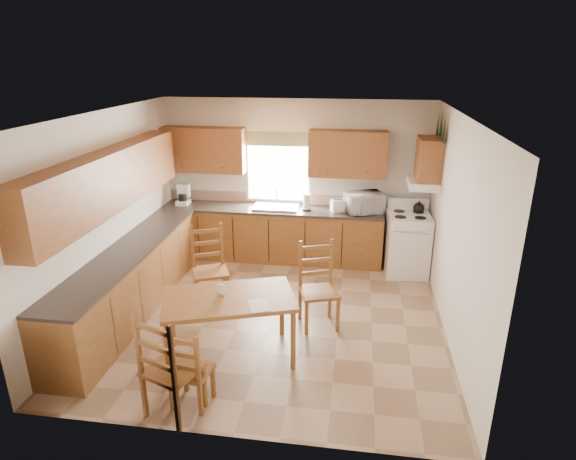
# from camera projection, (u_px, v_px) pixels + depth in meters

# --- Properties ---
(floor) EXTENTS (4.50, 4.50, 0.00)m
(floor) POSITION_uv_depth(u_px,v_px,m) (274.00, 316.00, 6.58)
(floor) COLOR #98795E
(floor) RESTS_ON ground
(ceiling) EXTENTS (4.50, 4.50, 0.00)m
(ceiling) POSITION_uv_depth(u_px,v_px,m) (272.00, 114.00, 5.66)
(ceiling) COLOR brown
(ceiling) RESTS_ON floor
(wall_left) EXTENTS (4.50, 4.50, 0.00)m
(wall_left) POSITION_uv_depth(u_px,v_px,m) (107.00, 215.00, 6.43)
(wall_left) COLOR silver
(wall_left) RESTS_ON floor
(wall_right) EXTENTS (4.50, 4.50, 0.00)m
(wall_right) POSITION_uv_depth(u_px,v_px,m) (456.00, 232.00, 5.81)
(wall_right) COLOR silver
(wall_right) RESTS_ON floor
(wall_back) EXTENTS (4.50, 4.50, 0.00)m
(wall_back) POSITION_uv_depth(u_px,v_px,m) (296.00, 180.00, 8.21)
(wall_back) COLOR silver
(wall_back) RESTS_ON floor
(wall_front) EXTENTS (4.50, 4.50, 0.00)m
(wall_front) POSITION_uv_depth(u_px,v_px,m) (226.00, 310.00, 4.03)
(wall_front) COLOR silver
(wall_front) RESTS_ON floor
(lower_cab_back) EXTENTS (3.75, 0.60, 0.88)m
(lower_cab_back) POSITION_uv_depth(u_px,v_px,m) (272.00, 235.00, 8.30)
(lower_cab_back) COLOR brown
(lower_cab_back) RESTS_ON floor
(lower_cab_left) EXTENTS (0.60, 3.60, 0.88)m
(lower_cab_left) POSITION_uv_depth(u_px,v_px,m) (131.00, 282.00, 6.56)
(lower_cab_left) COLOR brown
(lower_cab_left) RESTS_ON floor
(counter_back) EXTENTS (3.75, 0.63, 0.04)m
(counter_back) POSITION_uv_depth(u_px,v_px,m) (272.00, 209.00, 8.14)
(counter_back) COLOR #372D29
(counter_back) RESTS_ON lower_cab_back
(counter_left) EXTENTS (0.63, 3.60, 0.04)m
(counter_left) POSITION_uv_depth(u_px,v_px,m) (127.00, 251.00, 6.40)
(counter_left) COLOR #372D29
(counter_left) RESTS_ON lower_cab_left
(backsplash) EXTENTS (3.75, 0.01, 0.18)m
(backsplash) POSITION_uv_depth(u_px,v_px,m) (274.00, 198.00, 8.37)
(backsplash) COLOR gray
(backsplash) RESTS_ON counter_back
(upper_cab_back_left) EXTENTS (1.41, 0.33, 0.75)m
(upper_cab_back_left) POSITION_uv_depth(u_px,v_px,m) (204.00, 150.00, 8.10)
(upper_cab_back_left) COLOR brown
(upper_cab_back_left) RESTS_ON wall_back
(upper_cab_back_right) EXTENTS (1.25, 0.33, 0.75)m
(upper_cab_back_right) POSITION_uv_depth(u_px,v_px,m) (348.00, 154.00, 7.77)
(upper_cab_back_right) COLOR brown
(upper_cab_back_right) RESTS_ON wall_back
(upper_cab_left) EXTENTS (0.33, 3.60, 0.75)m
(upper_cab_left) POSITION_uv_depth(u_px,v_px,m) (109.00, 181.00, 6.09)
(upper_cab_left) COLOR brown
(upper_cab_left) RESTS_ON wall_left
(upper_cab_stove) EXTENTS (0.33, 0.62, 0.62)m
(upper_cab_stove) POSITION_uv_depth(u_px,v_px,m) (429.00, 159.00, 7.18)
(upper_cab_stove) COLOR brown
(upper_cab_stove) RESTS_ON wall_right
(range_hood) EXTENTS (0.44, 0.62, 0.12)m
(range_hood) POSITION_uv_depth(u_px,v_px,m) (423.00, 183.00, 7.32)
(range_hood) COLOR white
(range_hood) RESTS_ON wall_right
(window_frame) EXTENTS (1.13, 0.02, 1.18)m
(window_frame) POSITION_uv_depth(u_px,v_px,m) (278.00, 168.00, 8.16)
(window_frame) COLOR white
(window_frame) RESTS_ON wall_back
(window_pane) EXTENTS (1.05, 0.01, 1.10)m
(window_pane) POSITION_uv_depth(u_px,v_px,m) (278.00, 168.00, 8.15)
(window_pane) COLOR white
(window_pane) RESTS_ON wall_back
(window_valance) EXTENTS (1.19, 0.01, 0.24)m
(window_valance) POSITION_uv_depth(u_px,v_px,m) (278.00, 139.00, 7.96)
(window_valance) COLOR #395728
(window_valance) RESTS_ON wall_back
(sink_basin) EXTENTS (0.75, 0.45, 0.04)m
(sink_basin) POSITION_uv_depth(u_px,v_px,m) (276.00, 207.00, 8.11)
(sink_basin) COLOR silver
(sink_basin) RESTS_ON counter_back
(pine_decal_a) EXTENTS (0.22, 0.22, 0.36)m
(pine_decal_a) POSITION_uv_depth(u_px,v_px,m) (445.00, 130.00, 6.70)
(pine_decal_a) COLOR black
(pine_decal_a) RESTS_ON wall_right
(pine_decal_b) EXTENTS (0.22, 0.22, 0.36)m
(pine_decal_b) POSITION_uv_depth(u_px,v_px,m) (442.00, 124.00, 6.99)
(pine_decal_b) COLOR black
(pine_decal_b) RESTS_ON wall_right
(pine_decal_c) EXTENTS (0.22, 0.22, 0.36)m
(pine_decal_c) POSITION_uv_depth(u_px,v_px,m) (438.00, 123.00, 7.30)
(pine_decal_c) COLOR black
(pine_decal_c) RESTS_ON wall_right
(stove) EXTENTS (0.70, 0.72, 0.98)m
(stove) POSITION_uv_depth(u_px,v_px,m) (407.00, 245.00, 7.73)
(stove) COLOR white
(stove) RESTS_ON floor
(coffeemaker) EXTENTS (0.29, 0.32, 0.38)m
(coffeemaker) POSITION_uv_depth(u_px,v_px,m) (183.00, 194.00, 8.27)
(coffeemaker) COLOR white
(coffeemaker) RESTS_ON counter_back
(paper_towel) EXTENTS (0.14, 0.14, 0.28)m
(paper_towel) POSITION_uv_depth(u_px,v_px,m) (307.00, 202.00, 7.98)
(paper_towel) COLOR white
(paper_towel) RESTS_ON counter_back
(toaster) EXTENTS (0.28, 0.24, 0.20)m
(toaster) POSITION_uv_depth(u_px,v_px,m) (338.00, 206.00, 7.94)
(toaster) COLOR white
(toaster) RESTS_ON counter_back
(microwave) EXTENTS (0.66, 0.59, 0.33)m
(microwave) POSITION_uv_depth(u_px,v_px,m) (364.00, 203.00, 7.86)
(microwave) COLOR white
(microwave) RESTS_ON counter_back
(dining_table) EXTENTS (1.66, 1.27, 0.79)m
(dining_table) POSITION_uv_depth(u_px,v_px,m) (230.00, 327.00, 5.57)
(dining_table) COLOR brown
(dining_table) RESTS_ON floor
(chair_near_left) EXTENTS (0.42, 0.40, 0.89)m
(chair_near_left) POSITION_uv_depth(u_px,v_px,m) (191.00, 366.00, 4.79)
(chair_near_left) COLOR brown
(chair_near_left) RESTS_ON floor
(chair_near_right) EXTENTS (0.61, 0.60, 1.14)m
(chair_near_right) POSITION_uv_depth(u_px,v_px,m) (172.00, 363.00, 4.63)
(chair_near_right) COLOR brown
(chair_near_right) RESTS_ON floor
(chair_far_left) EXTENTS (0.61, 0.60, 1.12)m
(chair_far_left) POSITION_uv_depth(u_px,v_px,m) (210.00, 267.00, 6.74)
(chair_far_left) COLOR brown
(chair_far_left) RESTS_ON floor
(chair_far_right) EXTENTS (0.59, 0.58, 1.12)m
(chair_far_right) POSITION_uv_depth(u_px,v_px,m) (319.00, 287.00, 6.16)
(chair_far_right) COLOR brown
(chair_far_right) RESTS_ON floor
(table_paper) EXTENTS (0.32, 0.36, 0.00)m
(table_paper) POSITION_uv_depth(u_px,v_px,m) (260.00, 305.00, 5.25)
(table_paper) COLOR white
(table_paper) RESTS_ON dining_table
(table_card) EXTENTS (0.09, 0.05, 0.12)m
(table_card) POSITION_uv_depth(u_px,v_px,m) (221.00, 289.00, 5.47)
(table_card) COLOR white
(table_card) RESTS_ON dining_table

